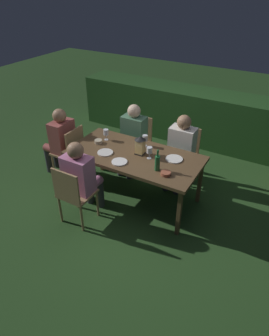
% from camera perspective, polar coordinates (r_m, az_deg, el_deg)
% --- Properties ---
extents(ground_plane, '(16.00, 16.00, 0.00)m').
position_cam_1_polar(ground_plane, '(4.57, 0.00, -5.53)').
color(ground_plane, '#26471E').
extents(dining_table, '(1.85, 0.91, 0.75)m').
position_cam_1_polar(dining_table, '(4.17, 0.00, 1.96)').
color(dining_table, brown).
rests_on(dining_table, ground).
extents(chair_head_near, '(0.40, 0.42, 0.87)m').
position_cam_1_polar(chair_head_near, '(4.88, -12.06, 3.34)').
color(chair_head_near, '#9E7A51').
rests_on(chair_head_near, ground).
extents(person_in_rust, '(0.48, 0.38, 1.15)m').
position_cam_1_polar(person_in_rust, '(4.94, -14.00, 5.40)').
color(person_in_rust, '#9E4C47').
rests_on(person_in_rust, ground).
extents(chair_side_right_a, '(0.42, 0.40, 0.87)m').
position_cam_1_polar(chair_side_right_a, '(5.09, 0.66, 5.40)').
color(chair_side_right_a, '#9E7A51').
rests_on(chair_side_right_a, ground).
extents(person_in_green, '(0.38, 0.47, 1.15)m').
position_cam_1_polar(person_in_green, '(4.87, -0.46, 6.06)').
color(person_in_green, '#4C7A5B').
rests_on(person_in_green, ground).
extents(chair_side_left_a, '(0.42, 0.40, 0.87)m').
position_cam_1_polar(chair_side_left_a, '(3.93, -11.51, -4.66)').
color(chair_side_left_a, '#9E7A51').
rests_on(chair_side_left_a, ground).
extents(person_in_pink, '(0.38, 0.47, 1.15)m').
position_cam_1_polar(person_in_pink, '(3.96, -9.96, -1.44)').
color(person_in_pink, '#C675A3').
rests_on(person_in_pink, ground).
extents(chair_side_right_b, '(0.42, 0.40, 0.87)m').
position_cam_1_polar(chair_side_right_b, '(4.79, 9.39, 3.05)').
color(chair_side_right_b, '#9E7A51').
rests_on(chair_side_right_b, ground).
extents(person_in_cream, '(0.38, 0.47, 1.15)m').
position_cam_1_polar(person_in_cream, '(4.56, 8.65, 3.65)').
color(person_in_cream, white).
rests_on(person_in_cream, ground).
extents(lantern_centerpiece, '(0.15, 0.15, 0.27)m').
position_cam_1_polar(lantern_centerpiece, '(4.09, 1.09, 4.54)').
color(lantern_centerpiece, black).
rests_on(lantern_centerpiece, dining_table).
extents(green_bottle_on_table, '(0.07, 0.07, 0.29)m').
position_cam_1_polar(green_bottle_on_table, '(3.76, 4.36, 1.02)').
color(green_bottle_on_table, '#1E5B2D').
rests_on(green_bottle_on_table, dining_table).
extents(wine_glass_a, '(0.08, 0.08, 0.17)m').
position_cam_1_polar(wine_glass_a, '(4.49, -5.43, 6.70)').
color(wine_glass_a, silver).
rests_on(wine_glass_a, dining_table).
extents(wine_glass_b, '(0.08, 0.08, 0.17)m').
position_cam_1_polar(wine_glass_b, '(4.30, 2.02, 5.61)').
color(wine_glass_b, silver).
rests_on(wine_glass_b, dining_table).
extents(wine_glass_c, '(0.08, 0.08, 0.17)m').
position_cam_1_polar(wine_glass_c, '(4.00, 2.86, 3.30)').
color(wine_glass_c, silver).
rests_on(wine_glass_c, dining_table).
extents(plate_a, '(0.23, 0.23, 0.01)m').
position_cam_1_polar(plate_a, '(4.06, 7.52, 1.71)').
color(plate_a, white).
rests_on(plate_a, dining_table).
extents(plate_b, '(0.22, 0.22, 0.01)m').
position_cam_1_polar(plate_b, '(4.19, -5.58, 2.94)').
color(plate_b, silver).
rests_on(plate_b, dining_table).
extents(plate_c, '(0.21, 0.21, 0.01)m').
position_cam_1_polar(plate_c, '(3.96, -2.88, 1.18)').
color(plate_c, white).
rests_on(plate_c, dining_table).
extents(bowl_olives, '(0.11, 0.11, 0.05)m').
position_cam_1_polar(bowl_olives, '(4.45, -6.87, 5.03)').
color(bowl_olives, '#BCAD8E').
rests_on(bowl_olives, dining_table).
extents(bowl_bread, '(0.13, 0.13, 0.04)m').
position_cam_1_polar(bowl_bread, '(3.72, 5.95, -1.02)').
color(bowl_bread, '#9E5138').
rests_on(bowl_bread, dining_table).
extents(hedge_backdrop, '(4.58, 0.69, 1.00)m').
position_cam_1_polar(hedge_backdrop, '(6.11, 10.72, 9.85)').
color(hedge_backdrop, '#234C1E').
rests_on(hedge_backdrop, ground).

